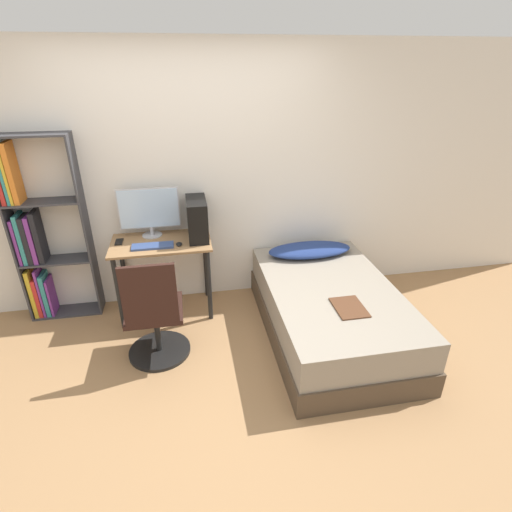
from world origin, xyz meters
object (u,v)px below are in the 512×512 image
Objects in this scene: office_chair at (155,321)px; keyboard at (153,246)px; bed at (330,311)px; monitor at (149,210)px; bookshelf at (37,238)px; pc_tower at (197,219)px.

office_chair is 0.73m from keyboard.
bed is 3.27× the size of monitor.
bookshelf reaches higher than bed.
monitor is at bearing 91.09° from office_chair.
office_chair is at bearing -88.91° from monitor.
bookshelf is 1.48m from pc_tower.
pc_tower is (0.42, 0.15, 0.18)m from keyboard.
monitor is at bearing 164.73° from pc_tower.
bookshelf is at bearing -179.53° from monitor.
keyboard is at bearing -14.20° from bookshelf.
office_chair is at bearing -39.61° from bookshelf.
monitor is 0.37m from keyboard.
bed is at bearing -27.73° from monitor.
keyboard is 0.90× the size of pc_tower.
bed is at bearing 2.06° from office_chair.
keyboard is at bearing 90.06° from office_chair.
monitor is 1.37× the size of pc_tower.
monitor is 0.46m from pc_tower.
monitor reaches higher than office_chair.
bookshelf reaches higher than monitor.
monitor is at bearing 93.35° from keyboard.
office_chair is 1.55m from bed.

